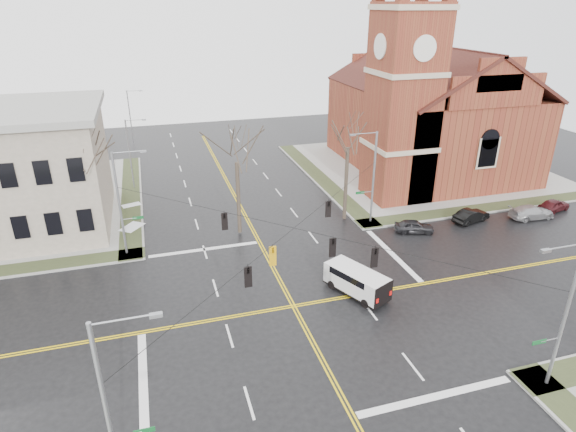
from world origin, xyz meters
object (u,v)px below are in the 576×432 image
object	(u,v)px
church	(426,104)
streetlight_north_a	(131,152)
signal_pole_se	(563,313)
tree_nw_near	(237,157)
signal_pole_sw	(111,408)
streetlight_north_b	(131,115)
parked_car_d	(554,205)
tree_ne	(348,143)
signal_pole_ne	(372,175)
parked_car_b	(471,216)
cargo_van	(355,279)
signal_pole_nw	(121,201)
parked_car_c	(532,212)
tree_nw_far	(87,162)

from	to	relation	value
church	streetlight_north_a	bearing A→B (deg)	174.81
church	signal_pole_se	xyz separation A→B (m)	(-13.44, -36.28, -3.48)
church	tree_nw_near	distance (m)	28.75
signal_pole_sw	streetlight_north_b	world-z (taller)	signal_pole_sw
church	streetlight_north_b	size ratio (longest dim) A/B	3.44
parked_car_d	tree_ne	world-z (taller)	tree_ne
signal_pole_ne	streetlight_north_b	bearing A→B (deg)	121.05
signal_pole_ne	streetlight_north_b	world-z (taller)	signal_pole_ne
church	parked_car_b	bearing A→B (deg)	-103.01
tree_ne	cargo_van	bearing A→B (deg)	-109.56
streetlight_north_a	parked_car_b	distance (m)	37.27
signal_pole_nw	streetlight_north_b	xyz separation A→B (m)	(0.67, 36.50, -0.48)
signal_pole_ne	church	bearing A→B (deg)	44.66
streetlight_north_a	signal_pole_nw	bearing A→B (deg)	-92.32
parked_car_b	church	bearing A→B (deg)	-28.16
streetlight_north_a	tree_nw_near	distance (m)	18.10
signal_pole_nw	parked_car_c	distance (m)	39.17
parked_car_b	tree_nw_near	bearing A→B (deg)	64.83
signal_pole_sw	parked_car_b	distance (m)	38.48
signal_pole_sw	parked_car_c	distance (m)	43.54
streetlight_north_b	signal_pole_sw	bearing A→B (deg)	-90.64
streetlight_north_a	streetlight_north_b	bearing A→B (deg)	90.00
streetlight_north_b	cargo_van	size ratio (longest dim) A/B	1.48
signal_pole_nw	parked_car_b	distance (m)	32.79
signal_pole_sw	parked_car_b	bearing A→B (deg)	32.09
church	tree_nw_near	world-z (taller)	church
streetlight_north_a	parked_car_b	size ratio (longest dim) A/B	1.99
church	tree_ne	world-z (taller)	church
signal_pole_ne	tree_nw_near	distance (m)	12.96
tree_nw_far	church	bearing A→B (deg)	15.43
signal_pole_ne	signal_pole_sw	bearing A→B (deg)	-134.55
signal_pole_se	parked_car_b	world-z (taller)	signal_pole_se
signal_pole_se	parked_car_b	xyz separation A→B (m)	(9.75, 20.31, -4.29)
tree_nw_far	tree_ne	size ratio (longest dim) A/B	0.97
parked_car_c	tree_nw_far	size ratio (longest dim) A/B	0.44
signal_pole_ne	parked_car_b	xyz separation A→B (m)	(9.75, -2.69, -4.29)
signal_pole_sw	cargo_van	world-z (taller)	signal_pole_sw
cargo_van	parked_car_b	distance (m)	18.24
tree_ne	streetlight_north_b	bearing A→B (deg)	119.61
signal_pole_se	tree_ne	bearing A→B (deg)	94.74
parked_car_c	tree_nw_near	world-z (taller)	tree_nw_near
signal_pole_se	cargo_van	size ratio (longest dim) A/B	1.66
signal_pole_sw	tree_ne	distance (m)	32.08
streetlight_north_b	tree_nw_far	bearing A→B (deg)	-95.22
signal_pole_nw	parked_car_c	world-z (taller)	signal_pole_nw
tree_nw_far	signal_pole_sw	bearing A→B (deg)	-84.60
signal_pole_sw	cargo_van	bearing A→B (deg)	36.41
signal_pole_ne	tree_ne	size ratio (longest dim) A/B	0.82
church	signal_pole_sw	bearing A→B (deg)	-134.84
parked_car_d	parked_car_b	bearing A→B (deg)	74.98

